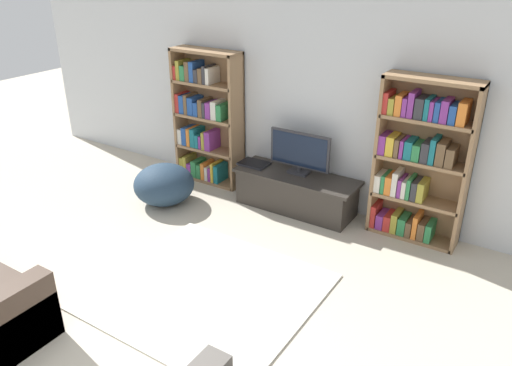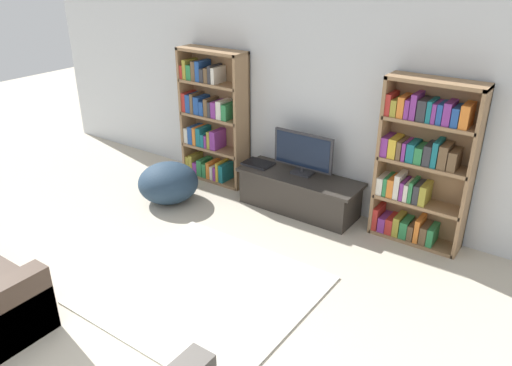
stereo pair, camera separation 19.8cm
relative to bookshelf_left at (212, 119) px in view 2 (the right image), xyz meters
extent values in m
cube|color=silver|center=(1.44, 0.18, 0.48)|extent=(8.80, 0.06, 2.60)
cube|color=#93704C|center=(-0.39, -0.02, 0.03)|extent=(0.04, 0.30, 1.71)
cube|color=#93704C|center=(0.50, -0.02, 0.03)|extent=(0.04, 0.30, 1.71)
cube|color=#93704C|center=(0.05, 0.11, 0.03)|extent=(0.92, 0.04, 1.71)
cube|color=#93704C|center=(0.05, -0.02, 0.87)|extent=(0.92, 0.30, 0.04)
cube|color=#93704C|center=(0.05, -0.02, -0.81)|extent=(0.88, 0.30, 0.04)
cube|color=#9E9333|center=(-0.34, -0.04, -0.67)|extent=(0.06, 0.24, 0.23)
cube|color=#9E9333|center=(-0.28, -0.04, -0.66)|extent=(0.06, 0.24, 0.25)
cube|color=#7F338C|center=(-0.21, -0.04, -0.70)|extent=(0.07, 0.24, 0.17)
cube|color=#2D7F47|center=(-0.13, -0.04, -0.68)|extent=(0.08, 0.24, 0.22)
cube|color=#2D7F47|center=(-0.05, -0.04, -0.69)|extent=(0.07, 0.24, 0.19)
cube|color=orange|center=(0.02, -0.04, -0.68)|extent=(0.05, 0.24, 0.22)
cube|color=silver|center=(0.07, -0.04, -0.70)|extent=(0.04, 0.24, 0.18)
cube|color=#7F338C|center=(0.13, -0.04, -0.70)|extent=(0.04, 0.24, 0.18)
cube|color=gold|center=(0.17, -0.04, -0.66)|extent=(0.04, 0.24, 0.26)
cube|color=#196B75|center=(0.23, -0.04, -0.67)|extent=(0.06, 0.24, 0.23)
cube|color=#93704C|center=(0.05, -0.02, -0.38)|extent=(0.88, 0.30, 0.04)
cube|color=silver|center=(-0.34, -0.04, -0.26)|extent=(0.07, 0.24, 0.20)
cube|color=#234C99|center=(-0.26, -0.04, -0.24)|extent=(0.07, 0.24, 0.23)
cube|color=orange|center=(-0.19, -0.04, -0.24)|extent=(0.05, 0.24, 0.24)
cube|color=#196B75|center=(-0.12, -0.04, -0.24)|extent=(0.07, 0.24, 0.24)
cube|color=#196B75|center=(-0.06, -0.04, -0.27)|extent=(0.05, 0.24, 0.17)
cube|color=#7F338C|center=(0.00, -0.04, -0.28)|extent=(0.04, 0.24, 0.17)
cube|color=#9E9333|center=(0.05, -0.04, -0.25)|extent=(0.05, 0.24, 0.23)
cube|color=#7F338C|center=(0.12, -0.04, -0.24)|extent=(0.08, 0.24, 0.25)
cube|color=#93704C|center=(0.05, -0.02, 0.05)|extent=(0.88, 0.30, 0.04)
cube|color=#B72D28|center=(-0.34, -0.04, 0.19)|extent=(0.06, 0.24, 0.24)
cube|color=#234C99|center=(-0.27, -0.04, 0.18)|extent=(0.07, 0.24, 0.23)
cube|color=brown|center=(-0.21, -0.04, 0.19)|extent=(0.05, 0.24, 0.25)
cube|color=#234C99|center=(-0.13, -0.04, 0.18)|extent=(0.08, 0.24, 0.22)
cube|color=#234C99|center=(-0.05, -0.04, 0.15)|extent=(0.07, 0.24, 0.18)
cube|color=brown|center=(0.03, -0.04, 0.18)|extent=(0.06, 0.24, 0.22)
cube|color=#333338|center=(0.08, -0.04, 0.16)|extent=(0.04, 0.24, 0.19)
cube|color=#7F338C|center=(0.15, -0.04, 0.17)|extent=(0.08, 0.24, 0.20)
cube|color=silver|center=(0.23, -0.04, 0.18)|extent=(0.08, 0.24, 0.23)
cube|color=#2D7F47|center=(0.31, -0.04, 0.16)|extent=(0.07, 0.24, 0.20)
cube|color=#93704C|center=(0.05, -0.02, 0.48)|extent=(0.88, 0.30, 0.04)
cube|color=#B72D28|center=(-0.35, -0.04, 0.58)|extent=(0.04, 0.24, 0.17)
cube|color=#9E9333|center=(-0.30, -0.04, 0.61)|extent=(0.06, 0.24, 0.24)
cube|color=#2D7F47|center=(-0.23, -0.04, 0.59)|extent=(0.07, 0.24, 0.18)
cube|color=brown|center=(-0.15, -0.04, 0.61)|extent=(0.06, 0.24, 0.24)
cube|color=#234C99|center=(-0.08, -0.04, 0.62)|extent=(0.06, 0.24, 0.25)
cube|color=#333338|center=(-0.02, -0.04, 0.57)|extent=(0.06, 0.24, 0.16)
cube|color=brown|center=(0.05, -0.04, 0.58)|extent=(0.06, 0.24, 0.18)
cube|color=#333338|center=(0.11, -0.04, 0.60)|extent=(0.04, 0.24, 0.22)
cube|color=silver|center=(0.16, -0.04, 0.59)|extent=(0.05, 0.24, 0.20)
cube|color=#93704C|center=(2.30, -0.02, 0.03)|extent=(0.04, 0.30, 1.71)
cube|color=#93704C|center=(3.19, -0.02, 0.03)|extent=(0.04, 0.30, 1.71)
cube|color=#93704C|center=(2.74, 0.11, 0.03)|extent=(0.92, 0.04, 1.71)
cube|color=#93704C|center=(2.74, -0.02, 0.87)|extent=(0.92, 0.30, 0.04)
cube|color=#93704C|center=(2.74, -0.02, -0.81)|extent=(0.88, 0.30, 0.04)
cube|color=#B72D28|center=(2.35, -0.04, -0.66)|extent=(0.05, 0.24, 0.25)
cube|color=#7F338C|center=(2.42, -0.04, -0.71)|extent=(0.08, 0.24, 0.16)
cube|color=#B72D28|center=(2.50, -0.04, -0.70)|extent=(0.08, 0.24, 0.17)
cube|color=#9E9333|center=(2.58, -0.04, -0.68)|extent=(0.07, 0.24, 0.21)
cube|color=#2D7F47|center=(2.66, -0.04, -0.69)|extent=(0.08, 0.24, 0.19)
cube|color=brown|center=(2.73, -0.04, -0.70)|extent=(0.06, 0.24, 0.17)
cube|color=orange|center=(2.80, -0.04, -0.66)|extent=(0.05, 0.24, 0.25)
cube|color=brown|center=(2.87, -0.04, -0.69)|extent=(0.07, 0.24, 0.19)
cube|color=#2D7F47|center=(2.94, -0.04, -0.69)|extent=(0.06, 0.24, 0.19)
cube|color=#93704C|center=(2.74, -0.02, -0.38)|extent=(0.88, 0.30, 0.04)
cube|color=silver|center=(2.35, -0.04, -0.27)|extent=(0.07, 0.24, 0.19)
cube|color=#2D7F47|center=(2.41, -0.04, -0.26)|extent=(0.04, 0.24, 0.20)
cube|color=orange|center=(2.47, -0.04, -0.26)|extent=(0.07, 0.24, 0.20)
cube|color=silver|center=(2.53, -0.04, -0.23)|extent=(0.06, 0.24, 0.26)
cube|color=#7F338C|center=(2.59, -0.04, -0.26)|extent=(0.04, 0.24, 0.20)
cube|color=silver|center=(2.63, -0.04, -0.27)|extent=(0.04, 0.24, 0.19)
cube|color=#2D7F47|center=(2.68, -0.04, -0.25)|extent=(0.04, 0.24, 0.22)
cube|color=#333338|center=(2.74, -0.04, -0.26)|extent=(0.06, 0.24, 0.20)
cube|color=#9E9333|center=(2.80, -0.04, -0.26)|extent=(0.07, 0.24, 0.21)
cube|color=#93704C|center=(2.74, -0.02, 0.05)|extent=(0.88, 0.30, 0.04)
cube|color=#7F338C|center=(2.36, -0.04, 0.17)|extent=(0.07, 0.24, 0.20)
cube|color=gold|center=(2.44, -0.04, 0.17)|extent=(0.08, 0.24, 0.20)
cube|color=brown|center=(2.51, -0.04, 0.16)|extent=(0.04, 0.24, 0.19)
cube|color=#7F338C|center=(2.56, -0.04, 0.16)|extent=(0.04, 0.24, 0.19)
cube|color=#196B75|center=(2.62, -0.04, 0.16)|extent=(0.08, 0.24, 0.19)
cube|color=#2D7F47|center=(2.70, -0.04, 0.15)|extent=(0.08, 0.24, 0.17)
cube|color=#333338|center=(2.78, -0.04, 0.17)|extent=(0.07, 0.24, 0.20)
cube|color=#196B75|center=(2.85, -0.04, 0.19)|extent=(0.05, 0.24, 0.25)
cube|color=brown|center=(2.93, -0.04, 0.18)|extent=(0.08, 0.24, 0.23)
cube|color=brown|center=(3.02, -0.04, 0.16)|extent=(0.08, 0.24, 0.19)
cube|color=#93704C|center=(2.74, -0.02, 0.48)|extent=(0.88, 0.30, 0.04)
cube|color=#B72D28|center=(2.35, -0.04, 0.60)|extent=(0.05, 0.24, 0.21)
cube|color=#9E9333|center=(2.40, -0.04, 0.58)|extent=(0.06, 0.24, 0.16)
cube|color=orange|center=(2.47, -0.04, 0.60)|extent=(0.06, 0.24, 0.20)
cube|color=#7F338C|center=(2.53, -0.04, 0.59)|extent=(0.04, 0.24, 0.19)
cube|color=#7F338C|center=(2.59, -0.04, 0.62)|extent=(0.06, 0.24, 0.25)
cube|color=#333338|center=(2.67, -0.04, 0.59)|extent=(0.08, 0.24, 0.20)
cube|color=#196B75|center=(2.74, -0.04, 0.60)|extent=(0.04, 0.24, 0.21)
cube|color=#7F338C|center=(2.79, -0.04, 0.59)|extent=(0.04, 0.24, 0.19)
cube|color=#234C99|center=(2.84, -0.04, 0.59)|extent=(0.05, 0.24, 0.19)
cube|color=#7F338C|center=(2.90, -0.04, 0.60)|extent=(0.07, 0.24, 0.21)
cube|color=#234C99|center=(2.98, -0.04, 0.58)|extent=(0.06, 0.24, 0.18)
cube|color=orange|center=(3.06, -0.04, 0.60)|extent=(0.08, 0.24, 0.22)
cube|color=#332D28|center=(1.40, -0.14, -0.62)|extent=(1.37, 0.48, 0.40)
cube|color=#332D28|center=(1.40, -0.14, -0.41)|extent=(1.46, 0.51, 0.04)
cube|color=#2D2D33|center=(1.40, -0.08, -0.37)|extent=(0.24, 0.16, 0.03)
cylinder|color=#2D2D33|center=(1.40, -0.08, -0.33)|extent=(0.04, 0.04, 0.05)
cube|color=#2D2D33|center=(1.40, -0.08, -0.10)|extent=(0.74, 0.04, 0.42)
cube|color=black|center=(1.40, -0.10, -0.10)|extent=(0.69, 0.00, 0.38)
cube|color=#28282D|center=(0.82, -0.14, -0.38)|extent=(0.35, 0.25, 0.02)
cube|color=black|center=(0.82, -0.14, -0.36)|extent=(0.34, 0.24, 0.00)
cube|color=beige|center=(1.50, -1.97, -0.82)|extent=(1.84, 1.74, 0.02)
cube|color=#423328|center=(0.76, -3.40, -0.54)|extent=(0.18, 0.82, 0.58)
ellipsoid|color=#23384C|center=(-0.01, -0.84, -0.58)|extent=(0.72, 0.72, 0.48)
camera|label=1|loc=(3.83, -4.80, 1.95)|focal=35.00mm
camera|label=2|loc=(3.99, -4.69, 1.95)|focal=35.00mm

